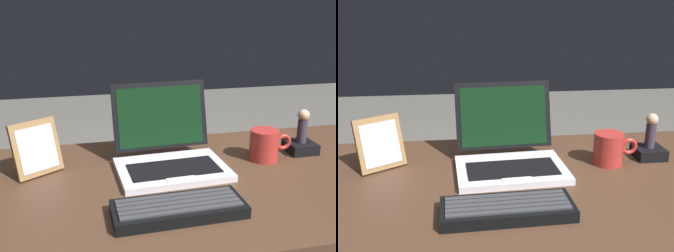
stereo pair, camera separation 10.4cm
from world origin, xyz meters
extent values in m
cube|color=#482F20|center=(0.00, 0.00, 0.70)|extent=(1.42, 0.69, 0.02)
cube|color=silver|center=(-0.09, 0.05, 0.72)|extent=(0.31, 0.23, 0.02)
cube|color=black|center=(-0.09, 0.04, 0.73)|extent=(0.25, 0.13, 0.00)
cube|color=silver|center=(-0.09, -0.03, 0.73)|extent=(0.08, 0.04, 0.00)
cube|color=black|center=(-0.10, 0.18, 0.84)|extent=(0.29, 0.08, 0.19)
cube|color=black|center=(-0.10, 0.18, 0.84)|extent=(0.26, 0.07, 0.17)
cube|color=silver|center=(-0.10, 0.18, 0.82)|extent=(0.24, 0.02, 0.01)
cube|color=black|center=(-0.13, -0.17, 0.72)|extent=(0.30, 0.13, 0.03)
cube|color=#38383D|center=(-0.13, -0.21, 0.74)|extent=(0.28, 0.02, 0.00)
cube|color=#38383D|center=(-0.13, -0.19, 0.74)|extent=(0.28, 0.02, 0.00)
cube|color=#38383D|center=(-0.13, -0.17, 0.74)|extent=(0.28, 0.02, 0.00)
cube|color=#38383D|center=(-0.13, -0.15, 0.74)|extent=(0.28, 0.02, 0.00)
cube|color=#38383D|center=(-0.13, -0.13, 0.74)|extent=(0.28, 0.02, 0.00)
cube|color=olive|center=(-0.45, 0.12, 0.79)|extent=(0.14, 0.11, 0.15)
cube|color=silver|center=(-0.45, 0.12, 0.79)|extent=(0.11, 0.08, 0.12)
cube|color=olive|center=(-0.47, 0.15, 0.72)|extent=(0.02, 0.02, 0.03)
cube|color=black|center=(0.34, 0.12, 0.73)|extent=(0.09, 0.09, 0.03)
cylinder|color=#3C3042|center=(0.34, 0.12, 0.78)|extent=(0.03, 0.03, 0.07)
sphere|color=tan|center=(0.34, 0.12, 0.83)|extent=(0.04, 0.04, 0.04)
cylinder|color=#AE2E29|center=(0.20, 0.09, 0.76)|extent=(0.09, 0.09, 0.09)
torus|color=#AE2E29|center=(0.26, 0.09, 0.76)|extent=(0.05, 0.01, 0.05)
camera|label=1|loc=(-0.32, -0.94, 1.18)|focal=42.52mm
camera|label=2|loc=(-0.22, -0.96, 1.18)|focal=42.52mm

